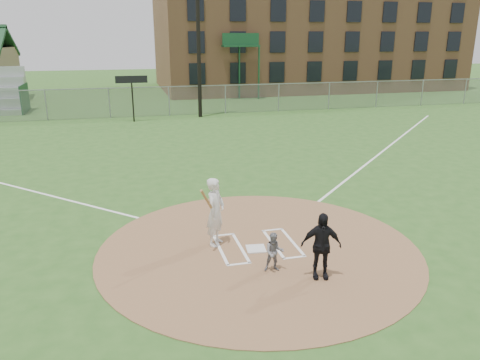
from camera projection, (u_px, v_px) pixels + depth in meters
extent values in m
plane|color=#2B561D|center=(259.00, 249.00, 12.32)|extent=(140.00, 140.00, 0.00)
cylinder|color=#906744|center=(259.00, 248.00, 12.32)|extent=(8.40, 8.40, 0.02)
cube|color=silver|center=(256.00, 249.00, 12.24)|extent=(0.55, 0.55, 0.03)
cube|color=white|center=(384.00, 151.00, 22.76)|extent=(17.04, 17.04, 0.01)
imported|color=slate|center=(274.00, 252.00, 11.00)|extent=(0.53, 0.44, 0.96)
imported|color=black|center=(321.00, 246.00, 10.62)|extent=(0.99, 0.60, 1.58)
cube|color=white|center=(220.00, 250.00, 12.22)|extent=(0.08, 1.80, 0.01)
cube|color=white|center=(241.00, 247.00, 12.35)|extent=(0.08, 1.80, 0.01)
cube|color=white|center=(223.00, 235.00, 13.12)|extent=(0.62, 0.08, 0.01)
cube|color=white|center=(239.00, 264.00, 11.45)|extent=(0.62, 0.08, 0.01)
cube|color=white|center=(292.00, 242.00, 12.69)|extent=(0.08, 1.80, 0.01)
cube|color=white|center=(273.00, 244.00, 12.56)|extent=(0.08, 1.80, 0.01)
cube|color=white|center=(272.00, 230.00, 13.45)|extent=(0.62, 0.08, 0.01)
cube|color=white|center=(294.00, 257.00, 11.79)|extent=(0.62, 0.08, 0.01)
imported|color=silver|center=(216.00, 212.00, 12.30)|extent=(0.76, 0.80, 1.84)
cylinder|color=olive|center=(207.00, 200.00, 11.70)|extent=(0.42, 0.52, 0.70)
cube|color=slate|center=(169.00, 101.00, 32.39)|extent=(56.00, 0.03, 2.00)
cube|color=gray|center=(168.00, 87.00, 32.09)|extent=(56.00, 0.06, 0.06)
cube|color=gray|center=(169.00, 101.00, 32.39)|extent=(56.08, 0.08, 2.00)
cube|color=#194728|center=(25.00, 98.00, 33.93)|extent=(0.08, 3.20, 2.00)
cube|color=#A56C47|center=(303.00, 14.00, 49.03)|extent=(30.00, 16.00, 15.00)
cube|color=black|center=(336.00, 11.00, 41.57)|extent=(26.60, 0.10, 12.20)
cube|color=#194728|center=(241.00, 46.00, 39.79)|extent=(3.20, 1.00, 0.15)
cube|color=#194728|center=(239.00, 73.00, 40.92)|extent=(0.12, 0.12, 4.50)
cube|color=#194728|center=(259.00, 73.00, 40.39)|extent=(0.12, 0.12, 4.50)
cube|color=#194728|center=(241.00, 39.00, 39.62)|extent=(3.20, 0.08, 1.00)
cylinder|color=black|center=(198.00, 25.00, 30.45)|extent=(0.26, 0.26, 12.00)
cylinder|color=black|center=(133.00, 102.00, 30.05)|extent=(0.10, 0.10, 2.60)
cube|color=black|center=(131.00, 79.00, 29.63)|extent=(2.00, 0.10, 0.45)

